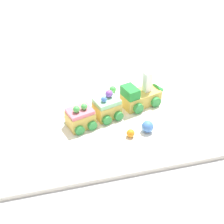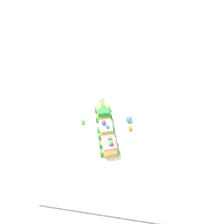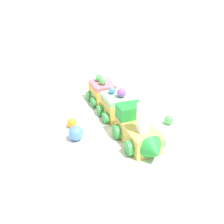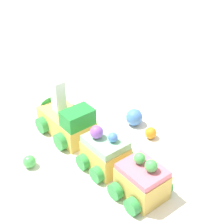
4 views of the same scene
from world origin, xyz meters
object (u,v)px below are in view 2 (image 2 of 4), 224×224
at_px(gumball_green, 83,122).
at_px(gumball_orange, 130,128).
at_px(cake_train_locomotive, 103,110).
at_px(cake_car_strawberry, 109,146).
at_px(gumball_blue, 129,119).
at_px(cake_car_mint, 106,130).

height_order(gumball_green, gumball_orange, same).
bearing_deg(cake_train_locomotive, cake_car_strawberry, -179.94).
relative_size(cake_car_strawberry, gumball_orange, 4.20).
xyz_separation_m(cake_car_strawberry, gumball_blue, (0.16, -0.07, -0.01)).
relative_size(gumball_blue, gumball_orange, 1.49).
xyz_separation_m(cake_car_mint, gumball_green, (0.04, 0.11, -0.02)).
distance_m(cake_train_locomotive, cake_car_mint, 0.12).
relative_size(cake_car_mint, gumball_orange, 4.20).
bearing_deg(cake_car_strawberry, cake_car_mint, 0.32).
xyz_separation_m(cake_train_locomotive, cake_car_strawberry, (-0.19, -0.06, -0.00)).
height_order(gumball_blue, gumball_orange, gumball_blue).
height_order(cake_car_mint, gumball_blue, cake_car_mint).
distance_m(cake_car_mint, gumball_orange, 0.11).
bearing_deg(cake_car_mint, gumball_green, 51.89).
bearing_deg(gumball_orange, gumball_green, 88.18).
relative_size(cake_train_locomotive, gumball_blue, 4.70).
relative_size(cake_car_strawberry, gumball_blue, 2.82).
height_order(cake_car_mint, gumball_green, cake_car_mint).
height_order(gumball_green, gumball_blue, gumball_blue).
relative_size(cake_train_locomotive, cake_car_strawberry, 1.67).
distance_m(cake_car_strawberry, gumball_orange, 0.14).
height_order(cake_car_strawberry, gumball_blue, cake_car_strawberry).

